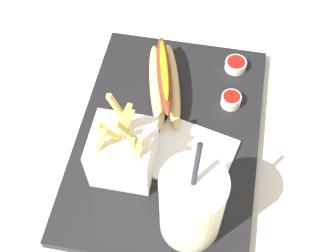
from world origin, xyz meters
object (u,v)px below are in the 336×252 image
(fries_basket, at_px, (123,152))
(hot_dog_1, at_px, (164,83))
(ketchup_cup_2, at_px, (231,100))
(napkin_stack, at_px, (191,157))
(soda_cup, at_px, (192,205))
(ketchup_cup_1, at_px, (236,65))

(fries_basket, bearing_deg, hot_dog_1, -12.18)
(fries_basket, height_order, hot_dog_1, fries_basket)
(fries_basket, relative_size, ketchup_cup_2, 4.82)
(hot_dog_1, xyz_separation_m, napkin_stack, (-0.12, -0.07, -0.02))
(soda_cup, relative_size, fries_basket, 1.28)
(soda_cup, relative_size, ketchup_cup_1, 5.45)
(soda_cup, bearing_deg, hot_dog_1, 19.18)
(fries_basket, distance_m, ketchup_cup_1, 0.28)
(fries_basket, bearing_deg, napkin_stack, -71.54)
(ketchup_cup_1, bearing_deg, ketchup_cup_2, 179.98)
(soda_cup, distance_m, fries_basket, 0.14)
(ketchup_cup_1, relative_size, napkin_stack, 0.30)
(napkin_stack, bearing_deg, hot_dog_1, 28.10)
(ketchup_cup_2, relative_size, napkin_stack, 0.27)
(ketchup_cup_2, height_order, napkin_stack, ketchup_cup_2)
(soda_cup, height_order, ketchup_cup_1, soda_cup)
(soda_cup, relative_size, ketchup_cup_2, 6.18)
(fries_basket, relative_size, hot_dog_1, 0.86)
(hot_dog_1, bearing_deg, fries_basket, 167.82)
(ketchup_cup_2, bearing_deg, napkin_stack, 156.47)
(fries_basket, distance_m, hot_dog_1, 0.16)
(ketchup_cup_1, relative_size, ketchup_cup_2, 1.13)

